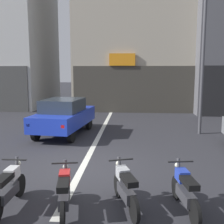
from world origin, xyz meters
The scene contains 9 objects.
ground_plane centered at (0.00, 0.00, 0.00)m, with size 120.00×120.00×0.00m, color #2B2B30.
lane_centre_line centered at (0.00, 6.00, 0.00)m, with size 0.20×18.00×0.01m, color silver.
building_mid_block centered at (1.58, 14.61, 6.20)m, with size 8.74×7.26×12.43m.
car_blue_crossing_near centered at (-1.60, 4.21, 0.89)m, with size 2.23×4.28×1.64m.
street_lamp centered at (4.57, 4.83, 4.00)m, with size 0.36×0.36×6.54m.
motorcycle_white_row_leftmost centered at (-1.09, -2.53, 0.46)m, with size 0.55×1.67×0.98m.
motorcycle_red_row_left_mid centered at (0.13, -2.66, 0.46)m, with size 0.55×1.65×0.98m.
motorcycle_silver_row_centre centered at (1.35, -2.35, 0.46)m, with size 0.68×1.61×0.98m.
motorcycle_blue_row_right_mid centered at (2.57, -2.39, 0.46)m, with size 0.55×1.66×0.98m.
Camera 1 is at (1.48, -7.82, 2.89)m, focal length 44.08 mm.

